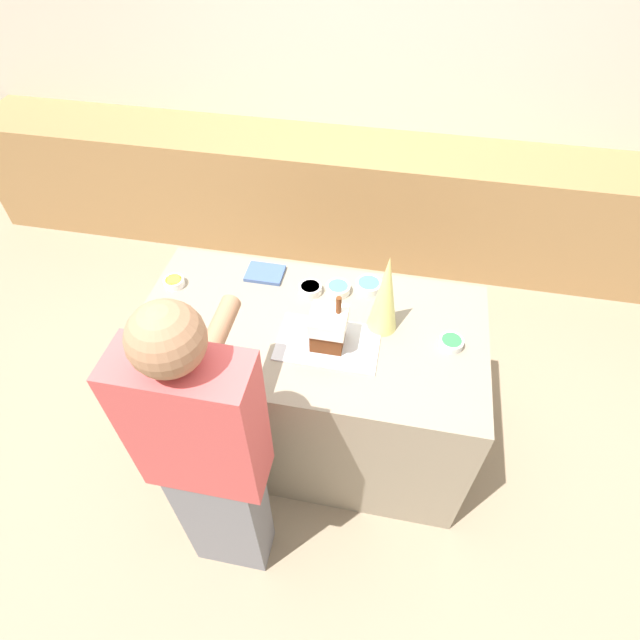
% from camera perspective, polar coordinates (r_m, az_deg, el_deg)
% --- Properties ---
extents(ground_plane, '(12.00, 12.00, 0.00)m').
position_cam_1_polar(ground_plane, '(3.06, -0.98, -12.47)').
color(ground_plane, gray).
extents(wall_back, '(8.00, 0.05, 2.60)m').
position_cam_1_polar(wall_back, '(3.90, 5.88, 26.80)').
color(wall_back, beige).
rests_on(wall_back, ground_plane).
extents(back_cabinet_block, '(6.00, 0.60, 0.88)m').
position_cam_1_polar(back_cabinet_block, '(4.00, 4.35, 13.60)').
color(back_cabinet_block, '#9E7547').
rests_on(back_cabinet_block, ground_plane).
extents(kitchen_island, '(1.64, 0.87, 0.92)m').
position_cam_1_polar(kitchen_island, '(2.67, -1.10, -7.46)').
color(kitchen_island, gray).
rests_on(kitchen_island, ground_plane).
extents(baking_tray, '(0.46, 0.29, 0.01)m').
position_cam_1_polar(baking_tray, '(2.25, 0.91, -2.62)').
color(baking_tray, silver).
rests_on(baking_tray, kitchen_island).
extents(gingerbread_house, '(0.16, 0.16, 0.26)m').
position_cam_1_polar(gingerbread_house, '(2.17, 0.96, -0.91)').
color(gingerbread_house, '#5B2D14').
rests_on(gingerbread_house, baking_tray).
extents(decorative_tree, '(0.14, 0.14, 0.41)m').
position_cam_1_polar(decorative_tree, '(2.19, 7.48, 2.98)').
color(decorative_tree, '#DBD675').
rests_on(decorative_tree, kitchen_island).
extents(candy_bowl_center_rear, '(0.11, 0.11, 0.04)m').
position_cam_1_polar(candy_bowl_center_rear, '(2.46, -1.12, 3.62)').
color(candy_bowl_center_rear, silver).
rests_on(candy_bowl_center_rear, kitchen_island).
extents(candy_bowl_far_right, '(0.11, 0.11, 0.04)m').
position_cam_1_polar(candy_bowl_far_right, '(2.30, 14.75, -2.49)').
color(candy_bowl_far_right, silver).
rests_on(candy_bowl_far_right, kitchen_island).
extents(candy_bowl_beside_tree, '(0.12, 0.12, 0.04)m').
position_cam_1_polar(candy_bowl_beside_tree, '(2.46, 2.07, 3.63)').
color(candy_bowl_beside_tree, silver).
rests_on(candy_bowl_beside_tree, kitchen_island).
extents(candy_bowl_far_left, '(0.10, 0.10, 0.04)m').
position_cam_1_polar(candy_bowl_far_left, '(2.61, -16.34, 4.20)').
color(candy_bowl_far_left, white).
rests_on(candy_bowl_far_left, kitchen_island).
extents(candy_bowl_behind_tray, '(0.13, 0.13, 0.04)m').
position_cam_1_polar(candy_bowl_behind_tray, '(2.49, 5.58, 3.98)').
color(candy_bowl_behind_tray, silver).
rests_on(candy_bowl_behind_tray, kitchen_island).
extents(cookbook, '(0.19, 0.14, 0.02)m').
position_cam_1_polar(cookbook, '(2.58, -6.30, 5.33)').
color(cookbook, '#3F598C').
rests_on(cookbook, kitchen_island).
extents(person, '(0.45, 0.56, 1.72)m').
position_cam_1_polar(person, '(2.01, -12.52, -15.51)').
color(person, slate).
rests_on(person, ground_plane).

